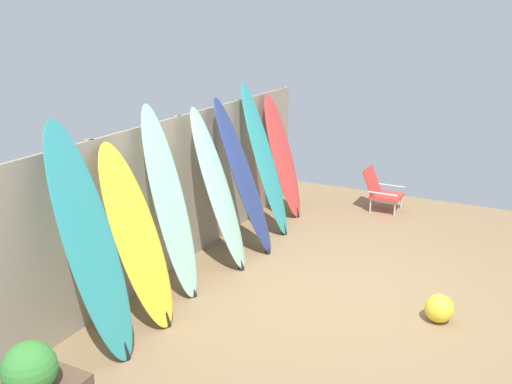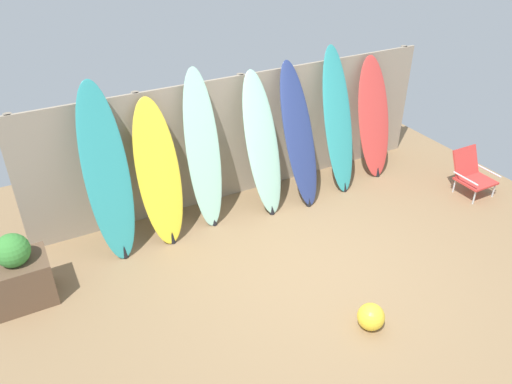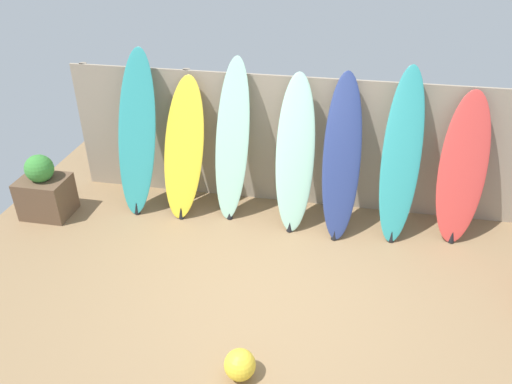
% 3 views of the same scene
% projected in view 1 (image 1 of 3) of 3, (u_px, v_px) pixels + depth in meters
% --- Properties ---
extents(ground, '(7.68, 7.68, 0.00)m').
position_uv_depth(ground, '(338.00, 294.00, 6.21)').
color(ground, '#8E704C').
extents(fence_back, '(6.08, 0.11, 1.80)m').
position_uv_depth(fence_back, '(182.00, 191.00, 6.82)').
color(fence_back, gray).
rests_on(fence_back, ground).
extents(surfboard_teal_0, '(0.57, 0.75, 2.11)m').
position_uv_depth(surfboard_teal_0, '(90.00, 245.00, 4.87)').
color(surfboard_teal_0, teal).
rests_on(surfboard_teal_0, ground).
extents(surfboard_yellow_1, '(0.60, 0.77, 1.78)m').
position_uv_depth(surfboard_yellow_1, '(137.00, 237.00, 5.45)').
color(surfboard_yellow_1, yellow).
rests_on(surfboard_yellow_1, ground).
extents(surfboard_seafoam_2, '(0.51, 0.64, 2.05)m').
position_uv_depth(surfboard_seafoam_2, '(170.00, 204.00, 5.97)').
color(surfboard_seafoam_2, '#9ED6BC').
rests_on(surfboard_seafoam_2, ground).
extents(surfboard_seafoam_3, '(0.52, 0.72, 1.92)m').
position_uv_depth(surfboard_seafoam_3, '(219.00, 190.00, 6.65)').
color(surfboard_seafoam_3, '#9ED6BC').
rests_on(surfboard_seafoam_3, ground).
extents(surfboard_navy_4, '(0.51, 0.84, 1.96)m').
position_uv_depth(surfboard_navy_4, '(243.00, 177.00, 7.12)').
color(surfboard_navy_4, navy).
rests_on(surfboard_navy_4, ground).
extents(surfboard_teal_5, '(0.48, 0.74, 2.06)m').
position_uv_depth(surfboard_teal_5, '(265.00, 161.00, 7.72)').
color(surfboard_teal_5, teal).
rests_on(surfboard_teal_5, ground).
extents(surfboard_red_6, '(0.58, 0.63, 1.81)m').
position_uv_depth(surfboard_red_6, '(283.00, 157.00, 8.41)').
color(surfboard_red_6, '#D13D38').
rests_on(surfboard_red_6, ground).
extents(beach_chair, '(0.50, 0.56, 0.65)m').
position_uv_depth(beach_chair, '(380.00, 190.00, 8.80)').
color(beach_chair, silver).
rests_on(beach_chair, ground).
extents(beach_ball, '(0.29, 0.29, 0.29)m').
position_uv_depth(beach_ball, '(439.00, 308.00, 5.63)').
color(beach_ball, yellow).
rests_on(beach_ball, ground).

